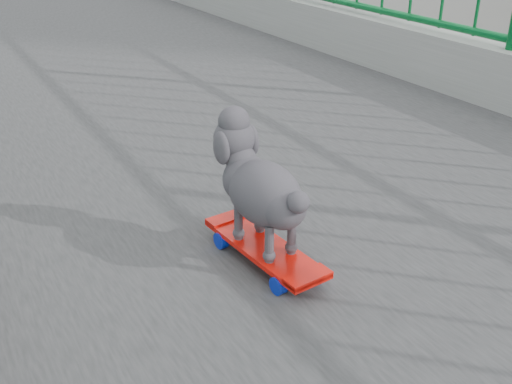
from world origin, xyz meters
The scene contains 3 objects.
railing centered at (0.00, 0.00, 7.21)m, with size 3.00×24.00×1.42m.
skateboard centered at (-0.47, -0.67, 7.05)m, with size 0.18×0.48×0.06m.
poodle centered at (-0.47, -0.65, 7.25)m, with size 0.20×0.43×0.36m.
Camera 1 is at (-1.27, -1.99, 8.01)m, focal length 42.00 mm.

